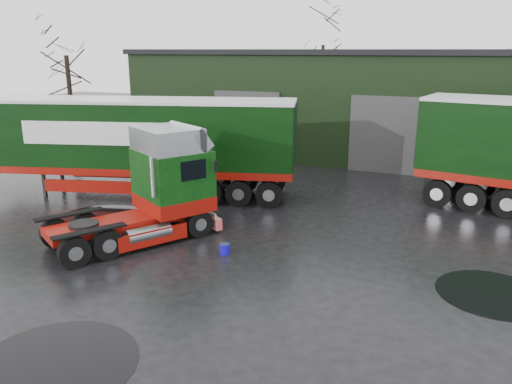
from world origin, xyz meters
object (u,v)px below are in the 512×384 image
wash_bucket (225,249)px  tree_left (69,84)px  warehouse (404,102)px  tree_back_a (322,68)px  hero_tractor (126,188)px  trailer_left (138,148)px

wash_bucket → tree_left: bearing=145.2°
warehouse → tree_back_a: size_ratio=3.41×
tree_back_a → wash_bucket: bearing=-80.4°
hero_tractor → tree_back_a: 29.55m
trailer_left → tree_back_a: tree_back_a is taller
trailer_left → wash_bucket: 8.13m
tree_back_a → tree_left: bearing=-121.4°
warehouse → trailer_left: bearing=-123.3°
trailer_left → wash_bucket: trailer_left is taller
tree_back_a → trailer_left: bearing=-93.5°
warehouse → hero_tractor: 20.48m
wash_bucket → warehouse: bearing=80.8°
hero_tractor → tree_left: bearing=168.6°
wash_bucket → tree_back_a: (-4.92, 29.05, 4.59)m
hero_tractor → trailer_left: size_ratio=0.44×
hero_tractor → tree_back_a: (-1.50, 29.38, 2.85)m
warehouse → tree_left: 20.64m
trailer_left → tree_left: 11.69m
trailer_left → wash_bucket: (6.42, -4.58, -1.99)m
hero_tractor → trailer_left: 5.76m
hero_tractor → tree_back_a: bearing=123.8°
trailer_left → hero_tractor: bearing=-164.5°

